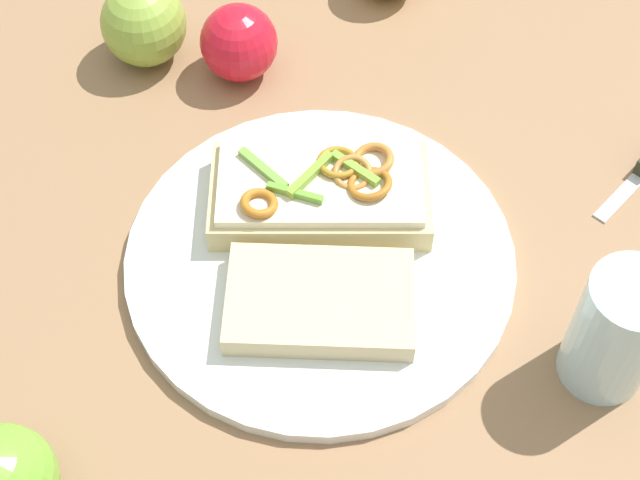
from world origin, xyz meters
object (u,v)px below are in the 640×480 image
at_px(sandwich, 321,191).
at_px(apple_2, 144,24).
at_px(plate, 320,259).
at_px(apple_0, 239,43).
at_px(bread_slice_side, 320,301).
at_px(drinking_glass, 617,332).

distance_m(sandwich, apple_2, 0.25).
distance_m(plate, apple_2, 0.29).
xyz_separation_m(sandwich, apple_2, (0.24, -0.03, 0.01)).
bearing_deg(apple_0, bread_slice_side, 147.88).
xyz_separation_m(plate, apple_0, (0.20, -0.11, 0.03)).
height_order(sandwich, apple_2, apple_2).
xyz_separation_m(sandwich, drinking_glass, (-0.25, -0.03, 0.02)).
xyz_separation_m(bread_slice_side, apple_0, (0.23, -0.15, 0.01)).
relative_size(sandwich, apple_0, 2.74).
distance_m(bread_slice_side, drinking_glass, 0.21).
height_order(plate, sandwich, sandwich).
relative_size(sandwich, apple_2, 2.48).
bearing_deg(apple_0, apple_2, 29.16).
bearing_deg(plate, drinking_glass, -161.84).
xyz_separation_m(bread_slice_side, apple_2, (0.31, -0.10, 0.02)).
bearing_deg(sandwich, plate, -90.97).
bearing_deg(bread_slice_side, sandwich, 91.79).
distance_m(plate, apple_0, 0.23).
relative_size(sandwich, drinking_glass, 1.79).
distance_m(bread_slice_side, apple_0, 0.27).
height_order(plate, apple_2, apple_2).
distance_m(bread_slice_side, apple_2, 0.33).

